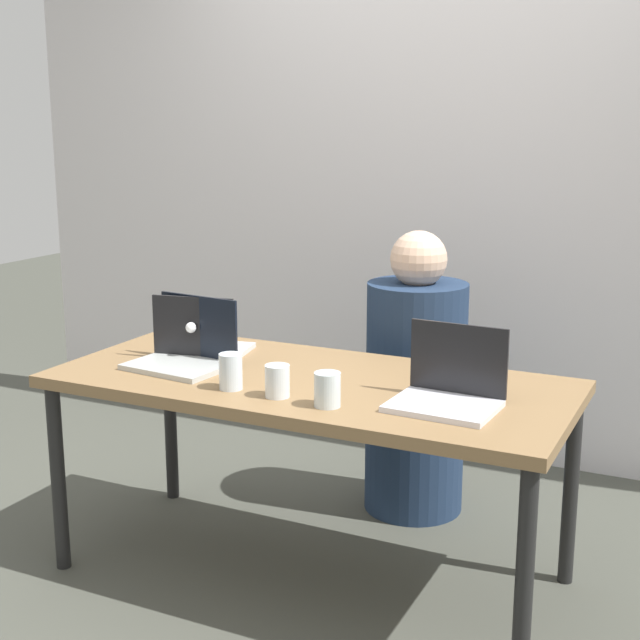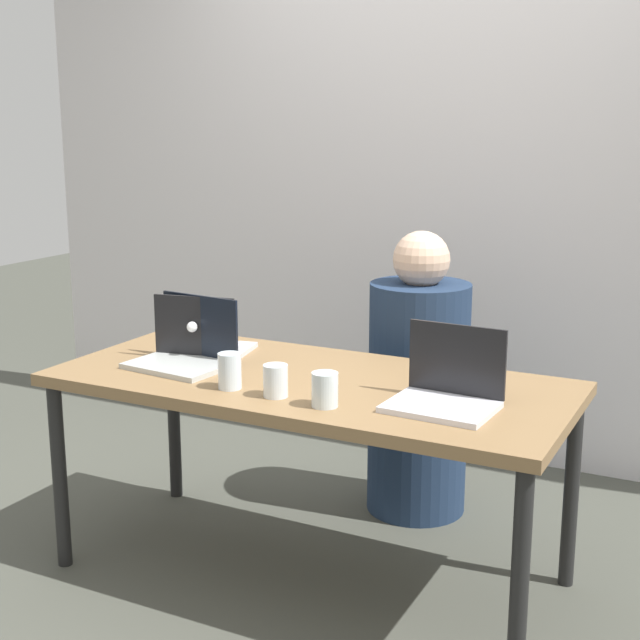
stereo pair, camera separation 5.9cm
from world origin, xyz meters
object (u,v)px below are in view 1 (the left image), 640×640
laptop_back_left (202,342)px  laptop_front_left (185,352)px  water_glass_right (327,392)px  water_glass_center (279,383)px  water_glass_left (231,374)px  laptop_front_right (449,389)px  person_at_center (415,389)px

laptop_back_left → laptop_front_left: size_ratio=0.97×
water_glass_right → water_glass_center: bearing=174.3°
laptop_front_left → water_glass_right: 0.66m
water_glass_left → water_glass_center: 0.17m
laptop_back_left → water_glass_left: size_ratio=2.98×
laptop_back_left → laptop_front_left: laptop_front_left is taller
laptop_front_left → water_glass_center: laptop_front_left is taller
laptop_back_left → laptop_front_right: laptop_front_right is taller
water_glass_center → water_glass_left: bearing=177.4°
person_at_center → laptop_back_left: size_ratio=3.30×
laptop_back_left → person_at_center: bearing=-147.6°
laptop_back_left → laptop_front_left: (0.03, -0.15, 0.00)m
laptop_back_left → laptop_front_left: bearing=89.2°
water_glass_right → person_at_center: bearing=92.9°
laptop_front_left → laptop_front_right: bearing=4.7°
water_glass_center → water_glass_right: 0.17m
water_glass_center → water_glass_right: water_glass_right is taller
laptop_front_right → water_glass_right: bearing=-149.7°
water_glass_left → water_glass_right: water_glass_left is taller
water_glass_left → laptop_front_left: bearing=150.0°
laptop_front_left → water_glass_left: size_ratio=3.07×
person_at_center → laptop_back_left: (-0.61, -0.58, 0.26)m
laptop_back_left → water_glass_center: size_ratio=3.39×
person_at_center → laptop_front_left: size_ratio=3.20×
laptop_front_right → laptop_front_left: bearing=-178.5°
water_glass_right → laptop_front_left: bearing=163.4°
laptop_front_left → water_glass_right: laptop_front_left is taller
person_at_center → water_glass_center: (-0.13, -0.90, 0.25)m
laptop_front_right → water_glass_left: bearing=-165.3°
laptop_front_left → person_at_center: bearing=57.3°
laptop_front_right → laptop_front_left: (-0.95, 0.02, -0.00)m
water_glass_left → water_glass_center: water_glass_left is taller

